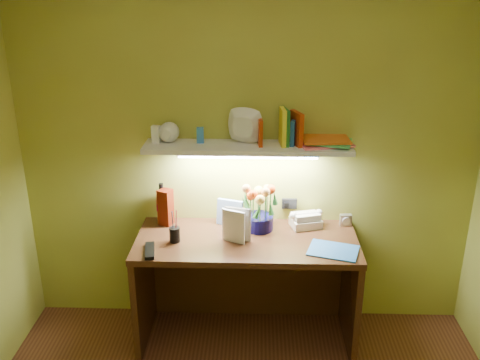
% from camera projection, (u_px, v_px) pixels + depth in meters
% --- Properties ---
extents(desk, '(1.40, 0.60, 0.75)m').
position_uv_depth(desk, '(246.00, 290.00, 3.50)').
color(desk, '#36190E').
rests_on(desk, ground).
extents(flower_bouquet, '(0.25, 0.25, 0.33)m').
position_uv_depth(flower_bouquet, '(259.00, 206.00, 3.44)').
color(flower_bouquet, '#070637').
rests_on(flower_bouquet, desk).
extents(telephone, '(0.22, 0.19, 0.11)m').
position_uv_depth(telephone, '(306.00, 219.00, 3.51)').
color(telephone, white).
rests_on(telephone, desk).
extents(desk_clock, '(0.08, 0.05, 0.08)m').
position_uv_depth(desk_clock, '(346.00, 220.00, 3.54)').
color(desk_clock, silver).
rests_on(desk_clock, desk).
extents(whisky_bottle, '(0.09, 0.09, 0.27)m').
position_uv_depth(whisky_bottle, '(162.00, 203.00, 3.56)').
color(whisky_bottle, '#B65919').
rests_on(whisky_bottle, desk).
extents(whisky_box, '(0.10, 0.10, 0.25)m').
position_uv_depth(whisky_box, '(166.00, 207.00, 3.52)').
color(whisky_box, '#5A1506').
rests_on(whisky_box, desk).
extents(pen_cup, '(0.07, 0.07, 0.16)m').
position_uv_depth(pen_cup, '(175.00, 230.00, 3.31)').
color(pen_cup, black).
rests_on(pen_cup, desk).
extents(art_card, '(0.18, 0.09, 0.17)m').
position_uv_depth(art_card, '(230.00, 213.00, 3.53)').
color(art_card, silver).
rests_on(art_card, desk).
extents(tv_remote, '(0.09, 0.20, 0.02)m').
position_uv_depth(tv_remote, '(150.00, 251.00, 3.20)').
color(tv_remote, black).
rests_on(tv_remote, desk).
extents(blue_folder, '(0.34, 0.29, 0.01)m').
position_uv_depth(blue_folder, '(333.00, 250.00, 3.22)').
color(blue_folder, '#347CD5').
rests_on(blue_folder, desk).
extents(desk_book_a, '(0.17, 0.06, 0.22)m').
position_uv_depth(desk_book_a, '(225.00, 223.00, 3.33)').
color(desk_book_a, beige).
rests_on(desk_book_a, desk).
extents(desk_book_b, '(0.15, 0.08, 0.22)m').
position_uv_depth(desk_book_b, '(222.00, 224.00, 3.32)').
color(desk_book_b, white).
rests_on(desk_book_b, desk).
extents(wall_shelf, '(1.31, 0.34, 0.26)m').
position_uv_depth(wall_shelf, '(250.00, 141.00, 3.32)').
color(wall_shelf, white).
rests_on(wall_shelf, ground).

